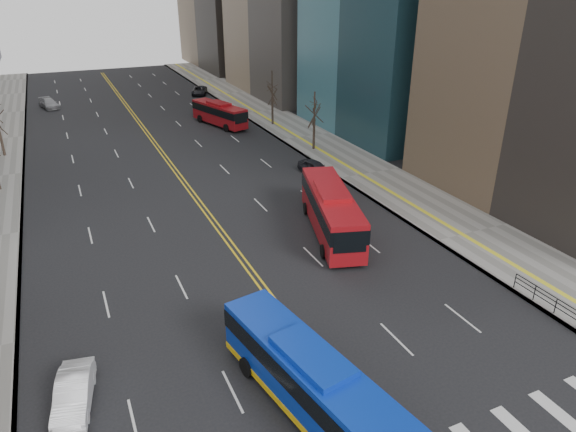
% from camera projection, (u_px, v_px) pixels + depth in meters
% --- Properties ---
extents(sidewalk_right, '(7.00, 130.00, 0.15)m').
position_uv_depth(sidewalk_right, '(306.00, 137.00, 63.23)').
color(sidewalk_right, slate).
rests_on(sidewalk_right, ground).
extents(centerline, '(0.55, 100.00, 0.01)m').
position_uv_depth(centerline, '(147.00, 133.00, 64.93)').
color(centerline, gold).
rests_on(centerline, ground).
extents(pedestrian_railing, '(0.06, 6.06, 1.02)m').
position_uv_depth(pedestrian_railing, '(556.00, 303.00, 29.54)').
color(pedestrian_railing, black).
rests_on(pedestrian_railing, sidewalk_right).
extents(street_trees, '(35.20, 47.20, 7.60)m').
position_uv_depth(street_trees, '(100.00, 147.00, 43.31)').
color(street_trees, '#33271F').
rests_on(street_trees, ground).
extents(blue_bus, '(4.41, 11.75, 3.36)m').
position_uv_depth(blue_bus, '(312.00, 382.00, 22.51)').
color(blue_bus, '#0B30AE').
rests_on(blue_bus, ground).
extents(red_bus_near, '(5.91, 11.84, 3.66)m').
position_uv_depth(red_bus_near, '(331.00, 209.00, 38.67)').
color(red_bus_near, '#A31118').
rests_on(red_bus_near, ground).
extents(red_bus_far, '(4.93, 9.95, 3.12)m').
position_uv_depth(red_bus_far, '(219.00, 112.00, 67.56)').
color(red_bus_far, '#A31118').
rests_on(red_bus_far, ground).
extents(car_white, '(2.26, 4.43, 1.39)m').
position_uv_depth(car_white, '(74.00, 393.00, 23.33)').
color(car_white, white).
rests_on(car_white, ground).
extents(car_dark_mid, '(2.56, 4.36, 1.39)m').
position_uv_depth(car_dark_mid, '(315.00, 168.00, 51.06)').
color(car_dark_mid, black).
rests_on(car_dark_mid, ground).
extents(car_silver, '(3.10, 5.16, 1.40)m').
position_uv_depth(car_silver, '(49.00, 103.00, 77.09)').
color(car_silver, gray).
rests_on(car_silver, ground).
extents(car_dark_far, '(3.87, 5.29, 1.34)m').
position_uv_depth(car_dark_far, '(199.00, 91.00, 86.12)').
color(car_dark_far, black).
rests_on(car_dark_far, ground).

